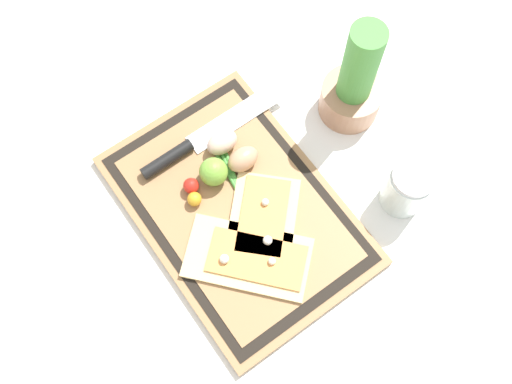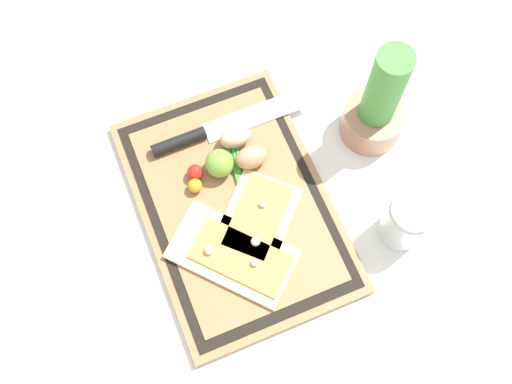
# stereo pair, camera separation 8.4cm
# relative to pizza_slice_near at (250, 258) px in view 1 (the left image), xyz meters

# --- Properties ---
(ground_plane) EXTENTS (6.00, 6.00, 0.00)m
(ground_plane) POSITION_rel_pizza_slice_near_xyz_m (-0.08, 0.03, -0.02)
(ground_plane) COLOR white
(cutting_board) EXTENTS (0.46, 0.31, 0.02)m
(cutting_board) POSITION_rel_pizza_slice_near_xyz_m (-0.08, 0.03, -0.01)
(cutting_board) COLOR #997047
(cutting_board) RESTS_ON ground_plane
(pizza_slice_near) EXTENTS (0.23, 0.22, 0.02)m
(pizza_slice_near) POSITION_rel_pizza_slice_near_xyz_m (0.00, 0.00, 0.00)
(pizza_slice_near) COLOR #DBBC7F
(pizza_slice_near) RESTS_ON cutting_board
(pizza_slice_far) EXTENTS (0.20, 0.20, 0.02)m
(pizza_slice_far) POSITION_rel_pizza_slice_near_xyz_m (-0.04, 0.05, 0.00)
(pizza_slice_far) COLOR #DBBC7F
(pizza_slice_far) RESTS_ON cutting_board
(knife) EXTENTS (0.04, 0.29, 0.02)m
(knife) POSITION_rel_pizza_slice_near_xyz_m (-0.23, 0.03, 0.00)
(knife) COLOR silver
(knife) RESTS_ON cutting_board
(egg_brown) EXTENTS (0.04, 0.06, 0.04)m
(egg_brown) POSITION_rel_pizza_slice_near_xyz_m (-0.15, 0.09, 0.01)
(egg_brown) COLOR tan
(egg_brown) RESTS_ON cutting_board
(egg_pink) EXTENTS (0.04, 0.06, 0.04)m
(egg_pink) POSITION_rel_pizza_slice_near_xyz_m (-0.19, 0.08, 0.01)
(egg_pink) COLOR beige
(egg_pink) RESTS_ON cutting_board
(lime) EXTENTS (0.05, 0.05, 0.05)m
(lime) POSITION_rel_pizza_slice_near_xyz_m (-0.15, 0.03, 0.02)
(lime) COLOR #70A838
(lime) RESTS_ON cutting_board
(cherry_tomato_red) EXTENTS (0.03, 0.03, 0.03)m
(cherry_tomato_red) POSITION_rel_pizza_slice_near_xyz_m (-0.16, -0.01, 0.01)
(cherry_tomato_red) COLOR red
(cherry_tomato_red) RESTS_ON cutting_board
(cherry_tomato_yellow) EXTENTS (0.02, 0.02, 0.02)m
(cherry_tomato_yellow) POSITION_rel_pizza_slice_near_xyz_m (-0.14, -0.02, 0.01)
(cherry_tomato_yellow) COLOR gold
(cherry_tomato_yellow) RESTS_ON cutting_board
(scallion_bunch) EXTENTS (0.25, 0.07, 0.01)m
(scallion_bunch) POSITION_rel_pizza_slice_near_xyz_m (-0.08, 0.05, -0.00)
(scallion_bunch) COLOR #47933D
(scallion_bunch) RESTS_ON cutting_board
(herb_pot) EXTENTS (0.11, 0.11, 0.23)m
(herb_pot) POSITION_rel_pizza_slice_near_xyz_m (-0.13, 0.32, 0.06)
(herb_pot) COLOR #AD7A5B
(herb_pot) RESTS_ON ground_plane
(sauce_jar) EXTENTS (0.07, 0.07, 0.11)m
(sauce_jar) POSITION_rel_pizza_slice_near_xyz_m (0.06, 0.28, 0.02)
(sauce_jar) COLOR silver
(sauce_jar) RESTS_ON ground_plane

